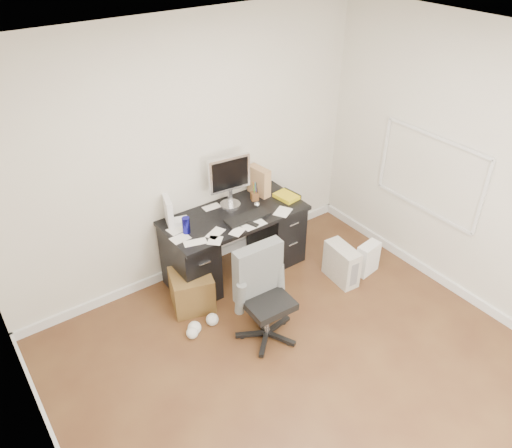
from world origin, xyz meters
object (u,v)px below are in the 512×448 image
Objects in this scene: wicker_basket at (192,290)px; keyboard at (248,217)px; lcd_monitor at (230,182)px; office_chair at (267,298)px; pc_tower at (342,264)px; desk at (235,241)px.

keyboard is at bearing 4.56° from wicker_basket.
lcd_monitor is 1.17m from wicker_basket.
keyboard is at bearing -83.07° from lcd_monitor.
office_chair is (-0.36, -0.83, -0.29)m from keyboard.
pc_tower is (0.78, -0.63, -0.55)m from keyboard.
wicker_basket is (-1.51, 0.57, -0.01)m from pc_tower.
lcd_monitor is at bearing 134.81° from pc_tower.
desk is at bearing -103.03° from lcd_monitor.
lcd_monitor is 0.42m from keyboard.
pc_tower reaches higher than wicker_basket.
lcd_monitor is at bearing 70.59° from desk.
office_chair is at bearing -101.01° from lcd_monitor.
lcd_monitor is at bearing 91.65° from keyboard.
wicker_basket is at bearing -146.12° from lcd_monitor.
lcd_monitor reaches higher than wicker_basket.
desk is 1.04m from office_chair.
desk is at bearing 17.64° from wicker_basket.
office_chair is 2.41× the size of wicker_basket.
office_chair is at bearing -107.04° from desk.
desk is at bearing 142.30° from pc_tower.
wicker_basket is (-0.72, -0.38, -0.84)m from lcd_monitor.
pc_tower is at bearing -43.79° from lcd_monitor.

